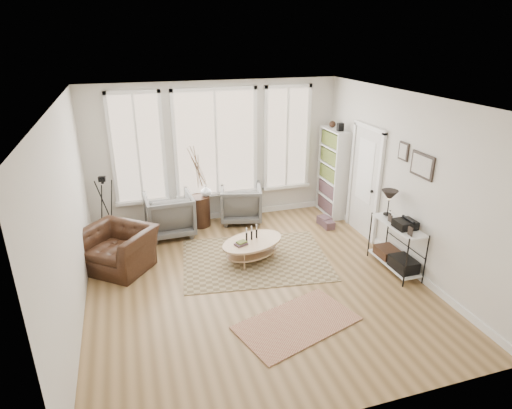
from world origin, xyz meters
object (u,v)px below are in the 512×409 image
object	(u,v)px
armchair_right	(241,203)
coffee_table	(252,245)
side_table	(198,186)
bookcase	(333,172)
low_shelf	(396,242)
armchair_left	(169,214)
accent_chair	(118,248)

from	to	relation	value
armchair_right	coffee_table	bearing A→B (deg)	95.24
coffee_table	side_table	world-z (taller)	side_table
bookcase	low_shelf	xyz separation A→B (m)	(-0.06, -2.52, -0.44)
low_shelf	armchair_left	world-z (taller)	low_shelf
accent_chair	armchair_right	bearing A→B (deg)	66.36
low_shelf	accent_chair	distance (m)	4.69
low_shelf	armchair_right	world-z (taller)	low_shelf
armchair_left	side_table	world-z (taller)	side_table
low_shelf	side_table	bearing A→B (deg)	135.86
bookcase	accent_chair	bearing A→B (deg)	-166.53
bookcase	coffee_table	size ratio (longest dim) A/B	1.51
low_shelf	accent_chair	world-z (taller)	low_shelf
armchair_left	accent_chair	bearing A→B (deg)	45.13
armchair_right	accent_chair	world-z (taller)	armchair_right
armchair_left	armchair_right	size ratio (longest dim) A/B	1.07
armchair_left	side_table	size ratio (longest dim) A/B	0.51
bookcase	armchair_left	xyz separation A→B (m)	(-3.53, -0.01, -0.53)
coffee_table	armchair_left	size ratio (longest dim) A/B	1.48
bookcase	low_shelf	world-z (taller)	bookcase
side_table	bookcase	bearing A→B (deg)	-4.46
low_shelf	armchair_right	size ratio (longest dim) A/B	1.51
low_shelf	coffee_table	size ratio (longest dim) A/B	0.95
bookcase	side_table	bearing A→B (deg)	175.54
armchair_left	low_shelf	bearing A→B (deg)	141.95
bookcase	low_shelf	size ratio (longest dim) A/B	1.58
coffee_table	side_table	distance (m)	1.92
side_table	accent_chair	distance (m)	2.15
armchair_right	low_shelf	bearing A→B (deg)	139.47
armchair_right	side_table	size ratio (longest dim) A/B	0.48
low_shelf	armchair_right	distance (m)	3.37
side_table	armchair_right	bearing A→B (deg)	0.00
bookcase	accent_chair	xyz separation A→B (m)	(-4.52, -1.08, -0.60)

